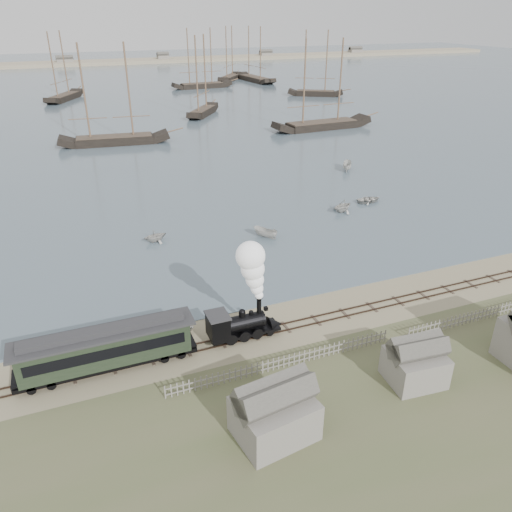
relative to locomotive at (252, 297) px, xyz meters
name	(u,v)px	position (x,y,z in m)	size (l,w,h in m)	color
ground	(315,307)	(7.30, 2.00, -3.91)	(600.00, 600.00, 0.00)	gray
harbor_water	(105,84)	(7.30, 172.00, -3.88)	(600.00, 336.00, 0.06)	#445661
rail_track	(326,318)	(7.30, 0.00, -3.87)	(120.00, 1.80, 0.16)	#35251C
picket_fence_west	(284,368)	(0.80, -5.00, -3.91)	(19.00, 0.10, 1.20)	slate
picket_fence_east	(476,321)	(19.80, -5.50, -3.91)	(15.00, 0.10, 1.20)	slate
shed_left	(274,434)	(-2.70, -11.00, -3.91)	(5.00, 4.00, 4.10)	slate
shed_mid	(412,380)	(9.30, -10.00, -3.91)	(4.00, 3.50, 3.60)	slate
far_spit	(86,65)	(7.30, 252.00, -3.91)	(500.00, 20.00, 1.80)	tan
locomotive	(252,297)	(0.00, 0.00, 0.00)	(6.76, 2.53, 8.43)	black
passenger_coach	(106,347)	(-12.09, 0.00, -1.79)	(13.79, 2.66, 3.35)	black
beached_dinghy	(175,333)	(-6.20, 2.31, -3.54)	(3.54, 2.53, 0.73)	#B9B7B0
rowboat_1	(155,236)	(-3.79, 22.52, -3.09)	(2.87, 2.48, 1.51)	#B9B7B0
rowboat_2	(265,233)	(9.06, 18.62, -3.21)	(3.28, 1.23, 1.27)	#B9B7B0
rowboat_3	(369,199)	(28.17, 24.68, -3.45)	(3.79, 2.71, 0.78)	#B9B7B0
rowboat_4	(343,206)	(22.51, 22.77, -2.96)	(3.35, 2.89, 1.76)	#B9B7B0
rowboat_5	(347,166)	(33.54, 39.92, -3.10)	(3.88, 1.46, 1.50)	#B9B7B0
schooner_2	(109,95)	(-1.71, 74.48, 6.15)	(22.52, 5.20, 20.00)	black
schooner_3	(201,76)	(24.53, 98.47, 6.15)	(16.91, 3.90, 20.00)	black
schooner_4	(324,85)	(45.88, 71.68, 6.15)	(24.67, 5.69, 20.00)	black
schooner_5	(317,63)	(67.91, 116.70, 6.15)	(17.72, 4.09, 20.00)	black
schooner_7	(59,66)	(-8.60, 138.26, 6.15)	(20.07, 4.63, 20.00)	black
schooner_8	(201,58)	(38.75, 148.04, 6.15)	(21.65, 5.00, 20.00)	black
schooner_9	(230,53)	(55.44, 165.55, 6.15)	(20.75, 4.79, 20.00)	black
schooner_10	(255,54)	(63.35, 158.43, 6.15)	(25.56, 5.90, 20.00)	black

